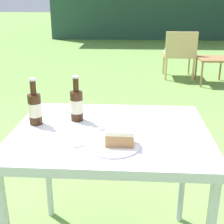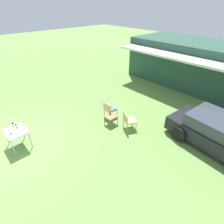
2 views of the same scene
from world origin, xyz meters
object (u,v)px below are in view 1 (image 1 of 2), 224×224
Objects in this scene: cake_on_plate at (116,141)px; cola_bottle_far at (35,108)px; patio_table at (111,145)px; garden_side_table at (213,61)px; cola_bottle_near at (77,105)px; wicker_chair_cushioned at (179,51)px.

cake_on_plate is 1.01× the size of cola_bottle_far.
cake_on_plate is (0.03, -0.17, 0.10)m from patio_table.
patio_table reaches higher than garden_side_table.
cake_on_plate is at bearing -53.28° from cola_bottle_near.
patio_table is at bearing 77.80° from wicker_chair_cushioned.
patio_table is 0.20m from cake_on_plate.
patio_table is at bearing 101.78° from cake_on_plate.
garden_side_table is 2.29× the size of cake_on_plate.
patio_table is 0.39m from cola_bottle_far.
wicker_chair_cushioned is at bearing 72.61° from cola_bottle_far.
cola_bottle_near is at bearing 126.72° from cake_on_plate.
cola_bottle_far is (-1.72, -3.64, 0.45)m from garden_side_table.
cola_bottle_near is (-0.21, 0.28, 0.06)m from cake_on_plate.
wicker_chair_cushioned is 3.55× the size of cake_on_plate.
cola_bottle_near is at bearing 147.22° from patio_table.
wicker_chair_cushioned is at bearing 77.57° from patio_table.
garden_side_table is (0.48, -0.35, -0.09)m from wicker_chair_cushioned.
garden_side_table is at bearing 66.74° from cola_bottle_near.
wicker_chair_cushioned reaches higher than patio_table.
cola_bottle_near reaches higher than wicker_chair_cushioned.
cake_on_plate reaches higher than wicker_chair_cushioned.
garden_side_table is 4.05m from cola_bottle_far.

